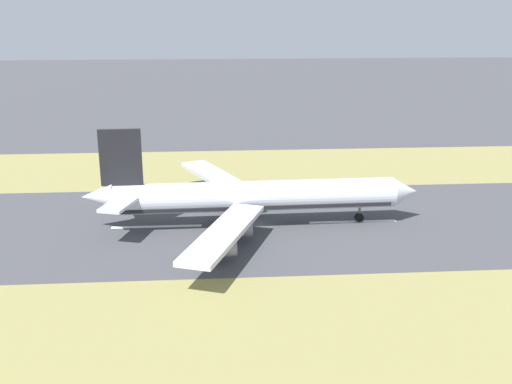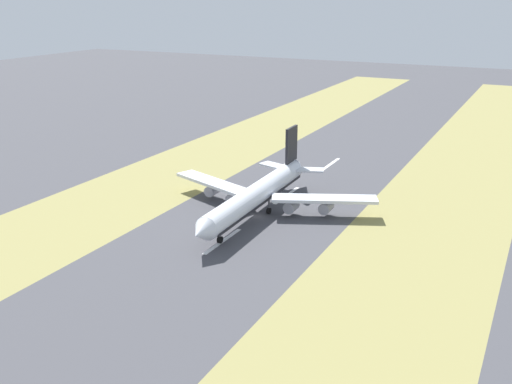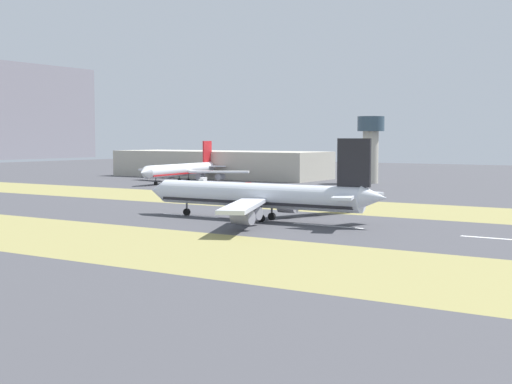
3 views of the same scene
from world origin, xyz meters
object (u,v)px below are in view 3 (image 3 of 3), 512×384
airplane_main_jet (263,196)px  service_truck (203,181)px  terminal_building (219,164)px  apron_car (248,185)px  airplane_parked_apron (183,170)px  control_tower (371,142)px

airplane_main_jet → service_truck: 138.23m
terminal_building → service_truck: terminal_building is taller
apron_car → airplane_parked_apron: bearing=76.4°
airplane_main_jet → terminal_building: (151.57, 121.86, 0.78)m
airplane_main_jet → service_truck: airplane_main_jet is taller
terminal_building → control_tower: 85.87m
terminal_building → airplane_parked_apron: airplane_parked_apron is taller
airplane_main_jet → airplane_parked_apron: 155.52m
terminal_building → apron_car: terminal_building is taller
airplane_parked_apron → terminal_building: bearing=13.4°
service_truck → terminal_building: bearing=28.5°
terminal_building → control_tower: size_ratio=3.85×
service_truck → airplane_main_jet: bearing=-136.9°
airplane_main_jet → control_tower: 154.16m
control_tower → airplane_main_jet: bearing=-166.1°
airplane_main_jet → apron_car: (98.00, 68.90, -5.02)m
terminal_building → apron_car: (-53.57, -52.96, -5.80)m
apron_car → control_tower: bearing=-32.1°
apron_car → airplane_main_jet: bearing=-144.9°
control_tower → service_truck: bearing=130.0°
airplane_main_jet → apron_car: 119.90m
airplane_parked_apron → apron_car: bearing=-103.6°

